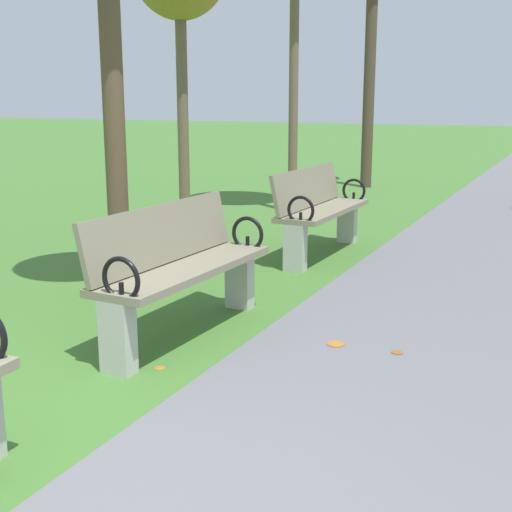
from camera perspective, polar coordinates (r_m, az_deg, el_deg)
name	(u,v)px	position (r m, az deg, el deg)	size (l,w,h in m)	color
park_bench_2	(180,267)	(4.71, -6.33, -0.88)	(0.54, 1.62, 0.90)	gray
park_bench_3	(319,209)	(7.14, 5.24, 3.89)	(0.50, 1.61, 0.90)	gray
scattered_leaves	(191,432)	(3.49, -5.38, -14.24)	(4.26, 6.95, 0.02)	#BC842D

